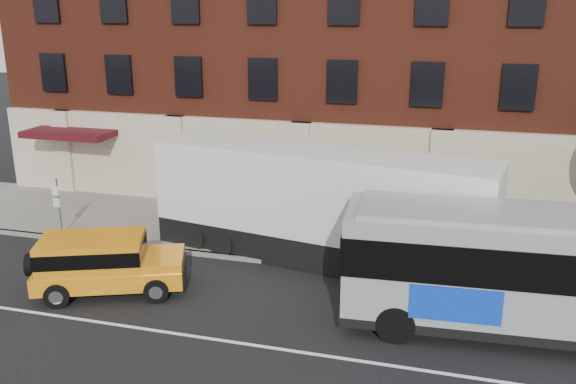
# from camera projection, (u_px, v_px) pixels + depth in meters

# --- Properties ---
(ground) EXTENTS (120.00, 120.00, 0.00)m
(ground) POSITION_uv_depth(u_px,v_px,m) (195.00, 347.00, 16.80)
(ground) COLOR black
(ground) RESTS_ON ground
(sidewalk) EXTENTS (60.00, 6.00, 0.15)m
(sidewalk) POSITION_uv_depth(u_px,v_px,m) (284.00, 232.00, 25.07)
(sidewalk) COLOR gray
(sidewalk) RESTS_ON ground
(kerb) EXTENTS (60.00, 0.25, 0.15)m
(kerb) POSITION_uv_depth(u_px,v_px,m) (261.00, 260.00, 22.31)
(kerb) COLOR gray
(kerb) RESTS_ON ground
(lane_line) EXTENTS (60.00, 0.12, 0.01)m
(lane_line) POSITION_uv_depth(u_px,v_px,m) (202.00, 337.00, 17.26)
(lane_line) COLOR white
(lane_line) RESTS_ON ground
(building) EXTENTS (30.00, 12.10, 15.00)m
(building) POSITION_uv_depth(u_px,v_px,m) (327.00, 36.00, 30.18)
(building) COLOR maroon
(building) RESTS_ON sidewalk
(sign_pole) EXTENTS (0.30, 0.20, 2.50)m
(sign_pole) POSITION_uv_depth(u_px,v_px,m) (58.00, 204.00, 24.20)
(sign_pole) COLOR slate
(sign_pole) RESTS_ON ground
(yellow_suv) EXTENTS (5.09, 3.56, 1.90)m
(yellow_suv) POSITION_uv_depth(u_px,v_px,m) (103.00, 261.00, 19.73)
(yellow_suv) COLOR orange
(yellow_suv) RESTS_ON ground
(shipping_container) EXTENTS (12.66, 4.64, 4.14)m
(shipping_container) POSITION_uv_depth(u_px,v_px,m) (318.00, 207.00, 21.98)
(shipping_container) COLOR black
(shipping_container) RESTS_ON ground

